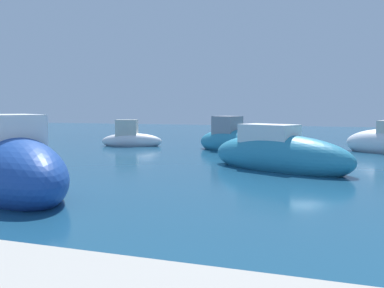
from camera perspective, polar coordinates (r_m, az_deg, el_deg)
name	(u,v)px	position (r m, az deg, el deg)	size (l,w,h in m)	color
moored_boat_0	(12,169)	(10.46, -23.62, -3.18)	(5.03, 4.23, 2.24)	#1E479E
moored_boat_1	(278,155)	(13.70, 11.87, -1.49)	(5.26, 3.62, 1.79)	teal
moored_boat_5	(131,139)	(21.85, -8.46, 0.70)	(3.32, 1.74, 1.57)	white
moored_boat_6	(231,141)	(19.33, 5.48, 0.43)	(4.06, 2.98, 1.89)	teal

